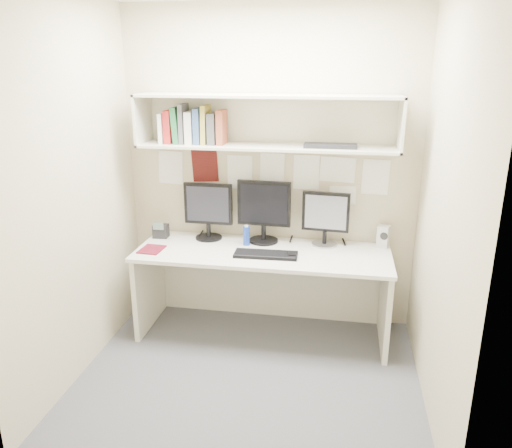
% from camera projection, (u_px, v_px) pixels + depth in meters
% --- Properties ---
extents(floor, '(2.40, 2.00, 0.01)m').
position_uv_depth(floor, '(248.00, 378.00, 3.56)').
color(floor, '#4C4B51').
rests_on(floor, ground).
extents(wall_back, '(2.40, 0.02, 2.60)m').
position_uv_depth(wall_back, '(270.00, 171.00, 4.10)').
color(wall_back, '#BCB090').
rests_on(wall_back, ground).
extents(wall_front, '(2.40, 0.02, 2.60)m').
position_uv_depth(wall_front, '(205.00, 260.00, 2.22)').
color(wall_front, '#BCB090').
rests_on(wall_front, ground).
extents(wall_left, '(0.02, 2.00, 2.60)m').
position_uv_depth(wall_left, '(72.00, 194.00, 3.35)').
color(wall_left, '#BCB090').
rests_on(wall_left, ground).
extents(wall_right, '(0.02, 2.00, 2.60)m').
position_uv_depth(wall_right, '(445.00, 211.00, 2.96)').
color(wall_right, '#BCB090').
rests_on(wall_right, ground).
extents(desk, '(2.00, 0.70, 0.73)m').
position_uv_depth(desk, '(263.00, 292.00, 4.05)').
color(desk, silver).
rests_on(desk, floor).
extents(overhead_hutch, '(2.00, 0.38, 0.40)m').
position_uv_depth(overhead_hutch, '(268.00, 121.00, 3.84)').
color(overhead_hutch, beige).
rests_on(overhead_hutch, wall_back).
extents(pinned_papers, '(1.92, 0.01, 0.48)m').
position_uv_depth(pinned_papers, '(270.00, 177.00, 4.11)').
color(pinned_papers, white).
rests_on(pinned_papers, wall_back).
extents(monitor_left, '(0.41, 0.22, 0.47)m').
position_uv_depth(monitor_left, '(208.00, 209.00, 4.15)').
color(monitor_left, black).
rests_on(monitor_left, desk).
extents(monitor_center, '(0.44, 0.24, 0.51)m').
position_uv_depth(monitor_center, '(264.00, 209.00, 4.07)').
color(monitor_center, black).
rests_on(monitor_center, desk).
extents(monitor_right, '(0.38, 0.21, 0.44)m').
position_uv_depth(monitor_right, '(326.00, 216.00, 4.00)').
color(monitor_right, '#A5A5AA').
rests_on(monitor_right, desk).
extents(keyboard, '(0.49, 0.19, 0.02)m').
position_uv_depth(keyboard, '(266.00, 255.00, 3.83)').
color(keyboard, black).
rests_on(keyboard, desk).
extents(mouse, '(0.07, 0.10, 0.03)m').
position_uv_depth(mouse, '(292.00, 255.00, 3.82)').
color(mouse, black).
rests_on(mouse, desk).
extents(speaker, '(0.11, 0.12, 0.18)m').
position_uv_depth(speaker, '(383.00, 236.00, 4.00)').
color(speaker, '#B9B9B4').
rests_on(speaker, desk).
extents(blue_bottle, '(0.05, 0.05, 0.17)m').
position_uv_depth(blue_bottle, '(246.00, 236.00, 4.04)').
color(blue_bottle, navy).
rests_on(blue_bottle, desk).
extents(maroon_notebook, '(0.18, 0.22, 0.01)m').
position_uv_depth(maroon_notebook, '(152.00, 249.00, 3.95)').
color(maroon_notebook, maroon).
rests_on(maroon_notebook, desk).
extents(desk_phone, '(0.12, 0.11, 0.15)m').
position_uv_depth(desk_phone, '(161.00, 231.00, 4.23)').
color(desk_phone, black).
rests_on(desk_phone, desk).
extents(book_stack, '(0.51, 0.19, 0.30)m').
position_uv_depth(book_stack, '(193.00, 126.00, 3.89)').
color(book_stack, white).
rests_on(book_stack, overhead_hutch).
extents(hutch_tray, '(0.40, 0.15, 0.03)m').
position_uv_depth(hutch_tray, '(330.00, 146.00, 3.73)').
color(hutch_tray, black).
rests_on(hutch_tray, overhead_hutch).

